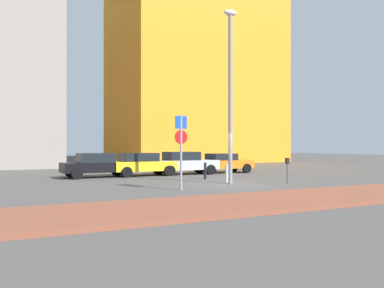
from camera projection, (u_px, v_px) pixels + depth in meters
ground_plane at (228, 184)px, 20.74m from camera, size 120.00×120.00×0.00m
sidewalk_brick at (325, 196)px, 15.03m from camera, size 40.00×3.88×0.14m
parked_car_black at (97, 165)px, 24.78m from camera, size 4.21×1.95×1.45m
parked_car_yellow at (142, 164)px, 26.06m from camera, size 4.00×2.06×1.44m
parked_car_silver at (184, 163)px, 27.39m from camera, size 4.28×2.11×1.49m
parked_car_orange at (223, 163)px, 28.90m from camera, size 4.09×2.00×1.34m
parking_sign_post at (181, 143)px, 17.72m from camera, size 0.60×0.10×3.19m
parking_meter at (287, 167)px, 20.57m from camera, size 0.18×0.14×1.30m
street_lamp at (230, 84)px, 20.55m from camera, size 0.70×0.36×8.60m
traffic_bollard_near at (205, 171)px, 23.43m from camera, size 0.15×0.15×0.94m
traffic_bollard_mid at (227, 174)px, 21.46m from camera, size 0.15×0.15×0.92m
building_colorful_midrise at (195, 61)px, 48.89m from camera, size 18.11×12.61×23.57m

